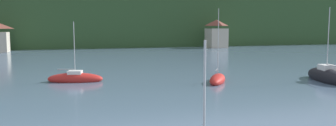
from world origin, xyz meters
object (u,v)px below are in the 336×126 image
sailboat_far_2 (218,80)px  sailboat_mid_5 (326,77)px  sailboat_far_10 (75,79)px  shore_building_central (216,34)px

sailboat_far_2 → sailboat_mid_5: 10.76m
sailboat_far_10 → sailboat_far_2: bearing=-4.3°
shore_building_central → sailboat_far_2: (-23.94, -50.17, -3.26)m
sailboat_mid_5 → sailboat_far_10: 24.49m
sailboat_far_2 → sailboat_far_10: size_ratio=1.19×
shore_building_central → sailboat_far_2: size_ratio=0.99×
shore_building_central → sailboat_mid_5: (-13.49, -52.74, -3.07)m
shore_building_central → sailboat_mid_5: 54.52m
shore_building_central → sailboat_far_10: bearing=-129.0°
shore_building_central → sailboat_far_2: 55.68m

